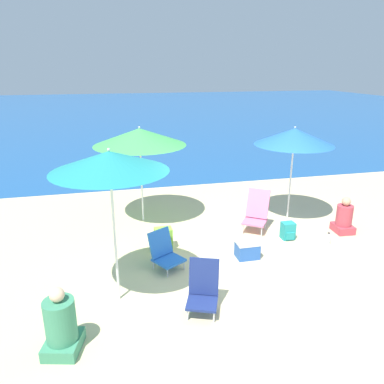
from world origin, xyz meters
TOP-DOWN VIEW (x-y plane):
  - ground_plane at (0.00, 0.00)m, footprint 60.00×60.00m
  - sea_water at (0.00, 25.01)m, footprint 60.00×40.00m
  - beach_umbrella_green at (-1.59, 2.69)m, footprint 1.98×1.98m
  - beach_umbrella_teal at (-2.27, -0.26)m, footprint 1.60×1.60m
  - beach_umbrella_blue at (1.68, 2.08)m, footprint 1.72×1.72m
  - beach_chair_navy at (-1.10, -0.78)m, footprint 0.57×0.61m
  - beach_chair_pink at (0.70, 1.63)m, footprint 0.72×0.75m
  - beach_chair_blue at (-1.45, 0.51)m, footprint 0.64×0.67m
  - person_seated_near at (-2.99, -1.20)m, footprint 0.52×0.57m
  - person_seated_far at (2.45, 1.10)m, footprint 0.39×0.45m
  - backpack_lime at (-1.36, 1.19)m, footprint 0.33×0.26m
  - backpack_teal at (1.16, 1.06)m, footprint 0.25×0.24m
  - water_bottle at (1.82, 0.66)m, footprint 0.08×0.08m
  - cooler_box at (0.07, 0.51)m, footprint 0.41×0.32m

SIDE VIEW (x-z plane):
  - ground_plane at x=0.00m, z-range 0.00..0.00m
  - sea_water at x=0.00m, z-range 0.00..0.01m
  - water_bottle at x=1.82m, z-range -0.03..0.22m
  - backpack_teal at x=1.16m, z-range 0.00..0.35m
  - cooler_box at x=0.07m, z-range 0.00..0.35m
  - backpack_lime at x=-1.36m, z-range 0.00..0.42m
  - beach_chair_blue at x=-1.45m, z-range -0.03..0.63m
  - person_seated_far at x=2.45m, z-range -0.08..0.69m
  - beach_chair_navy at x=-1.10m, z-range -0.03..0.71m
  - person_seated_near at x=-2.99m, z-range -0.09..0.79m
  - beach_chair_pink at x=0.70m, z-range -0.01..0.84m
  - beach_umbrella_blue at x=1.68m, z-range 0.83..2.94m
  - beach_umbrella_green at x=-1.59m, z-range 0.84..2.97m
  - beach_umbrella_teal at x=-2.27m, z-range 0.97..3.28m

